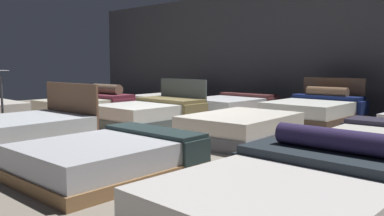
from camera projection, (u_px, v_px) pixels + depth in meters
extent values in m
cube|color=gray|center=(180.00, 135.00, 7.23)|extent=(18.00, 18.00, 0.02)
cube|color=#47474C|center=(308.00, 47.00, 10.81)|extent=(18.00, 0.06, 3.50)
cube|color=brown|center=(14.00, 142.00, 6.15)|extent=(1.66, 2.06, 0.16)
cube|color=silver|center=(14.00, 128.00, 6.13)|extent=(1.60, 2.00, 0.29)
cube|color=brown|center=(71.00, 111.00, 6.87)|extent=(1.54, 0.07, 0.96)
cube|color=#986D45|center=(108.00, 169.00, 4.61)|extent=(1.51, 1.97, 0.14)
cube|color=silver|center=(108.00, 152.00, 4.59)|extent=(1.45, 1.91, 0.26)
cube|color=#29393A|center=(154.00, 131.00, 5.11)|extent=(1.49, 0.45, 0.05)
cube|color=#29393A|center=(118.00, 137.00, 5.62)|extent=(0.05, 0.45, 0.28)
cube|color=#29393A|center=(197.00, 152.00, 4.63)|extent=(0.05, 0.45, 0.28)
cube|color=white|center=(284.00, 194.00, 3.03)|extent=(1.59, 2.10, 0.24)
cube|color=#272F36|center=(327.00, 157.00, 3.54)|extent=(1.58, 0.65, 0.08)
cube|color=#272F36|center=(252.00, 162.00, 4.11)|extent=(0.10, 0.60, 0.29)
cylinder|color=#382B58|center=(333.00, 139.00, 3.60)|extent=(1.09, 0.24, 0.21)
cube|color=black|center=(85.00, 113.00, 9.73)|extent=(1.59, 2.14, 0.16)
cube|color=silver|center=(85.00, 105.00, 9.71)|extent=(1.53, 2.08, 0.28)
cube|color=brown|center=(105.00, 96.00, 10.17)|extent=(1.51, 0.82, 0.08)
cube|color=brown|center=(87.00, 99.00, 10.67)|extent=(0.12, 0.76, 0.20)
cube|color=brown|center=(125.00, 103.00, 9.71)|extent=(0.12, 0.76, 0.20)
cylinder|color=#816852|center=(107.00, 89.00, 10.20)|extent=(0.99, 0.30, 0.26)
cube|color=#4A5454|center=(149.00, 121.00, 8.20)|extent=(1.52, 2.04, 0.22)
cube|color=white|center=(149.00, 110.00, 8.18)|extent=(1.46, 1.98, 0.26)
cube|color=#4A5454|center=(183.00, 100.00, 8.90)|extent=(1.40, 0.06, 0.96)
cube|color=olive|center=(170.00, 100.00, 8.61)|extent=(1.48, 0.74, 0.07)
cube|color=olive|center=(148.00, 105.00, 9.14)|extent=(0.09, 0.72, 0.25)
cube|color=olive|center=(196.00, 110.00, 8.12)|extent=(0.09, 0.72, 0.25)
cube|color=#4F535D|center=(241.00, 135.00, 6.62)|extent=(1.52, 2.01, 0.22)
cube|color=silver|center=(241.00, 121.00, 6.59)|extent=(1.46, 1.95, 0.24)
cube|color=#2F2B3C|center=(349.00, 130.00, 6.18)|extent=(0.08, 0.56, 0.29)
cube|color=brown|center=(168.00, 105.00, 11.79)|extent=(1.55, 2.08, 0.12)
cube|color=white|center=(168.00, 99.00, 11.77)|extent=(1.48, 2.02, 0.27)
cube|color=#282F31|center=(185.00, 92.00, 12.33)|extent=(1.48, 0.48, 0.06)
cube|color=#282F31|center=(168.00, 95.00, 12.83)|extent=(0.07, 0.45, 0.19)
cube|color=#282F31|center=(204.00, 97.00, 11.87)|extent=(0.07, 0.45, 0.19)
cube|color=#9B7148|center=(230.00, 110.00, 10.26)|extent=(1.67, 2.21, 0.19)
cube|color=white|center=(231.00, 102.00, 10.23)|extent=(1.61, 2.14, 0.23)
cube|color=brown|center=(248.00, 95.00, 10.78)|extent=(1.60, 0.57, 0.07)
cube|color=brown|center=(225.00, 100.00, 11.36)|extent=(0.09, 0.53, 0.30)
cube|color=brown|center=(274.00, 104.00, 10.25)|extent=(0.09, 0.53, 0.30)
cube|color=brown|center=(312.00, 118.00, 8.74)|extent=(1.64, 2.13, 0.20)
cube|color=white|center=(312.00, 107.00, 8.72)|extent=(1.58, 2.06, 0.27)
cube|color=brown|center=(333.00, 98.00, 9.47)|extent=(1.52, 0.07, 0.97)
cube|color=navy|center=(328.00, 97.00, 9.26)|extent=(1.59, 0.53, 0.09)
cube|color=navy|center=(296.00, 103.00, 9.83)|extent=(0.10, 0.50, 0.30)
cube|color=navy|center=(363.00, 108.00, 8.73)|extent=(0.10, 0.50, 0.30)
cylinder|color=#8B6447|center=(327.00, 92.00, 9.21)|extent=(0.96, 0.25, 0.23)
cylinder|color=#3F3F44|center=(4.00, 135.00, 7.15)|extent=(0.24, 0.24, 0.02)
cylinder|color=#3F3F44|center=(2.00, 106.00, 7.09)|extent=(0.04, 0.04, 1.08)
cube|color=white|center=(0.00, 70.00, 7.02)|extent=(0.28, 0.20, 0.01)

